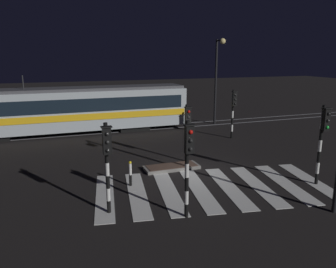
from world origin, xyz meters
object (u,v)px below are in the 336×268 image
(traffic_light_median_centre, at_px, (187,125))
(tram, at_px, (66,109))
(traffic_light_corner_near_left, at_px, (107,155))
(traffic_light_kerb_mid_left, at_px, (188,156))
(traffic_light_corner_near_right, at_px, (323,133))
(traffic_light_corner_far_right, at_px, (234,107))
(street_lamp_trackside_right, at_px, (218,70))
(bollard_island_edge, at_px, (130,174))

(traffic_light_median_centre, bearing_deg, tram, 121.77)
(traffic_light_corner_near_left, height_order, traffic_light_kerb_mid_left, traffic_light_kerb_mid_left)
(traffic_light_corner_near_left, height_order, tram, tram)
(traffic_light_kerb_mid_left, height_order, traffic_light_corner_near_right, traffic_light_corner_near_right)
(traffic_light_median_centre, distance_m, tram, 10.35)
(traffic_light_corner_far_right, height_order, street_lamp_trackside_right, street_lamp_trackside_right)
(traffic_light_kerb_mid_left, relative_size, traffic_light_corner_near_right, 0.98)
(traffic_light_median_centre, bearing_deg, traffic_light_kerb_mid_left, -112.85)
(traffic_light_median_centre, xyz_separation_m, street_lamp_trackside_right, (6.09, 8.29, 2.30))
(traffic_light_kerb_mid_left, xyz_separation_m, tram, (-3.01, 14.58, -0.48))
(traffic_light_median_centre, relative_size, street_lamp_trackside_right, 0.45)
(traffic_light_corner_near_left, distance_m, traffic_light_kerb_mid_left, 2.73)
(traffic_light_corner_near_left, relative_size, street_lamp_trackside_right, 0.49)
(tram, height_order, bollard_island_edge, tram)
(traffic_light_kerb_mid_left, distance_m, bollard_island_edge, 4.05)
(traffic_light_corner_near_left, bearing_deg, traffic_light_corner_far_right, 40.11)
(traffic_light_median_centre, xyz_separation_m, traffic_light_corner_near_left, (-4.89, -4.57, 0.17))
(tram, bearing_deg, bollard_island_edge, -80.34)
(bollard_island_edge, bearing_deg, traffic_light_corner_far_right, 35.08)
(bollard_island_edge, bearing_deg, traffic_light_median_centre, 32.56)
(street_lamp_trackside_right, bearing_deg, traffic_light_kerb_mid_left, -121.22)
(bollard_island_edge, bearing_deg, traffic_light_kerb_mid_left, -72.21)
(traffic_light_kerb_mid_left, distance_m, street_lamp_trackside_right, 16.58)
(traffic_light_median_centre, relative_size, traffic_light_corner_near_right, 0.87)
(tram, bearing_deg, traffic_light_kerb_mid_left, -78.34)
(traffic_light_median_centre, distance_m, bollard_island_edge, 4.46)
(traffic_light_corner_near_left, height_order, street_lamp_trackside_right, street_lamp_trackside_right)
(traffic_light_median_centre, height_order, traffic_light_corner_near_left, traffic_light_corner_near_left)
(street_lamp_trackside_right, distance_m, tram, 11.82)
(street_lamp_trackside_right, distance_m, bollard_island_edge, 14.79)
(traffic_light_median_centre, relative_size, traffic_light_kerb_mid_left, 0.89)
(traffic_light_median_centre, relative_size, tram, 0.17)
(street_lamp_trackside_right, bearing_deg, traffic_light_corner_far_right, -104.84)
(traffic_light_kerb_mid_left, relative_size, bollard_island_edge, 3.05)
(traffic_light_corner_far_right, distance_m, traffic_light_kerb_mid_left, 11.92)
(traffic_light_corner_near_right, bearing_deg, traffic_light_kerb_mid_left, -172.27)
(traffic_light_kerb_mid_left, xyz_separation_m, bollard_island_edge, (-1.13, 3.51, -1.68))
(traffic_light_corner_far_right, relative_size, street_lamp_trackside_right, 0.49)
(traffic_light_kerb_mid_left, distance_m, tram, 14.90)
(street_lamp_trackside_right, relative_size, tram, 0.38)
(bollard_island_edge, bearing_deg, street_lamp_trackside_right, 47.58)
(traffic_light_corner_near_left, distance_m, bollard_island_edge, 3.09)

